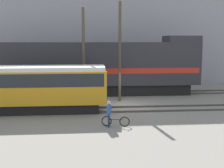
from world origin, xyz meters
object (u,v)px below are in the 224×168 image
(streetcar, at_px, (41,86))
(bicycle, at_px, (116,121))
(freight_locomotive, at_px, (87,67))
(person, at_px, (109,111))
(utility_pole_left, at_px, (84,56))
(utility_pole_center, at_px, (120,52))

(streetcar, height_order, bicycle, streetcar)
(freight_locomotive, xyz_separation_m, streetcar, (-3.19, -6.30, -0.69))
(person, relative_size, utility_pole_left, 0.20)
(freight_locomotive, bearing_deg, utility_pole_center, -48.81)
(person, bearing_deg, utility_pole_left, 102.37)
(bicycle, xyz_separation_m, utility_pole_center, (1.01, 7.02, 3.78))
(utility_pole_center, bearing_deg, utility_pole_left, 180.00)
(person, bearing_deg, bicycle, 10.13)
(streetcar, xyz_separation_m, utility_pole_left, (2.98, 3.15, 1.97))
(streetcar, bearing_deg, freight_locomotive, 63.17)
(streetcar, distance_m, bicycle, 6.47)
(freight_locomotive, relative_size, person, 13.52)
(streetcar, bearing_deg, person, -41.03)
(streetcar, relative_size, person, 5.85)
(freight_locomotive, bearing_deg, person, -82.53)
(streetcar, distance_m, person, 6.08)
(freight_locomotive, relative_size, utility_pole_center, 2.59)
(utility_pole_left, height_order, utility_pole_center, utility_pole_center)
(utility_pole_left, bearing_deg, utility_pole_center, 0.00)
(freight_locomotive, relative_size, streetcar, 2.31)
(freight_locomotive, xyz_separation_m, bicycle, (1.75, -10.18, -2.25))
(streetcar, height_order, person, streetcar)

